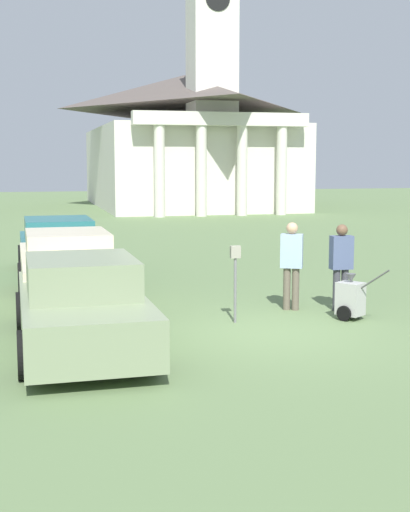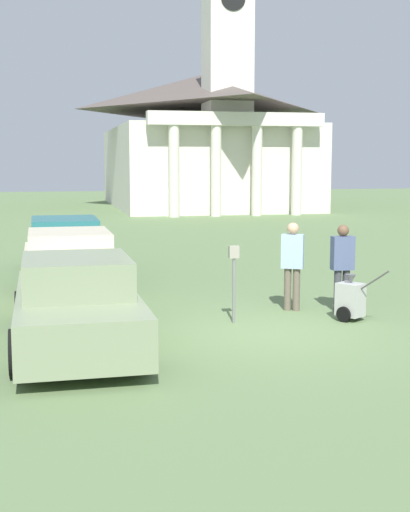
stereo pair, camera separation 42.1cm
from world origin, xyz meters
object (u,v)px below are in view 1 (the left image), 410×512
equipment_cart (351,298)px  person_supervisor (341,262)px  person_worker (292,260)px  parked_car_teal (58,250)px  church (186,134)px  parked_car_sage (81,306)px  parking_meter (235,269)px  parked_car_cream (67,270)px

equipment_cart → person_supervisor: bearing=45.3°
person_worker → parked_car_teal: bearing=-24.5°
parked_car_teal → church: bearing=70.0°
person_supervisor → church: church is taller
equipment_cart → parked_car_sage: bearing=156.8°
parking_meter → person_supervisor: person_supervisor is taller
parked_car_teal → equipment_cart: 8.04m
person_worker → person_supervisor: (0.90, -0.30, -0.02)m
parked_car_cream → person_worker: bearing=-20.8°
parked_car_teal → person_worker: bearing=-52.5°
parked_car_sage → parked_car_teal: (0.00, 7.21, 0.02)m
parked_car_cream → parking_meter: parked_car_cream is taller
person_worker → person_supervisor: size_ratio=1.02×
person_worker → equipment_cart: size_ratio=1.71×
parked_car_sage → equipment_cart: (4.92, 0.86, -0.27)m
parked_car_teal → parked_car_cream: bearing=-90.8°
parked_car_cream → equipment_cart: size_ratio=4.74×
parked_car_sage → parking_meter: bearing=21.0°
person_supervisor → parked_car_cream: bearing=-18.1°
parking_meter → church: 33.90m
parked_car_sage → parked_car_cream: 3.45m
parked_car_sage → parking_meter: parked_car_sage is taller
equipment_cart → church: size_ratio=0.05×
church → person_supervisor: bearing=-97.6°
parking_meter → person_supervisor: 2.33m
parking_meter → person_worker: size_ratio=0.81×
parked_car_cream → person_supervisor: person_supervisor is taller
person_supervisor → equipment_cart: 0.96m
parked_car_teal → person_supervisor: person_supervisor is taller
parked_car_cream → person_supervisor: bearing=-20.5°
equipment_cart → parked_car_cream: bearing=119.2°
parked_car_sage → church: 35.66m
parked_car_cream → church: bearing=72.2°
parked_car_teal → parking_meter: (2.80, -6.09, 0.29)m
person_supervisor → church: bearing=-96.0°
parked_car_sage → person_supervisor: person_supervisor is taller
parked_car_sage → equipment_cart: parked_car_sage is taller
parking_meter → equipment_cart: bearing=-7.1°
person_supervisor → church: 33.04m
parked_car_sage → church: church is taller
parked_car_cream → equipment_cart: parked_car_cream is taller
parked_car_sage → person_supervisor: bearing=16.9°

